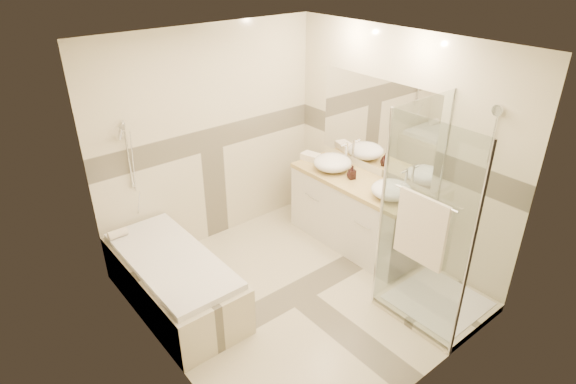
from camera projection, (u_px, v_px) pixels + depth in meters
room at (301, 183)px, 4.43m from camera, size 2.82×3.02×2.52m
bathtub at (173, 278)px, 4.71m from camera, size 0.75×1.70×0.56m
vanity at (353, 212)px, 5.62m from camera, size 0.58×1.62×0.85m
shower_enclosure at (429, 267)px, 4.54m from camera, size 0.96×0.93×2.04m
vessel_sink_near at (332, 163)px, 5.61m from camera, size 0.45×0.45×0.18m
vessel_sink_far at (392, 190)px, 5.01m from camera, size 0.43×0.43×0.17m
faucet_near at (346, 152)px, 5.70m from camera, size 0.11×0.03×0.28m
faucet_far at (405, 179)px, 5.10m from camera, size 0.11×0.03×0.26m
amenity_bottle_a at (352, 172)px, 5.40m from camera, size 0.09×0.09×0.16m
amenity_bottle_b at (351, 173)px, 5.41m from camera, size 0.13×0.13×0.14m
folded_towels at (312, 157)px, 5.88m from camera, size 0.20×0.28×0.08m
rolled_towel at (118, 233)px, 4.88m from camera, size 0.19×0.09×0.09m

